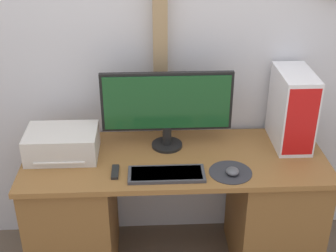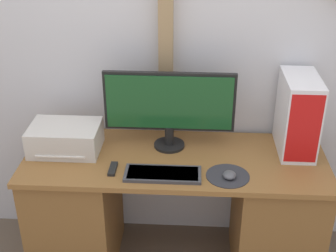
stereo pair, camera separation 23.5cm
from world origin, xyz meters
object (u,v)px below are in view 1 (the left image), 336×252
Objects in this scene: keyboard at (167,174)px; monitor at (167,105)px; printer at (62,144)px; remote_control at (115,172)px; mouse at (233,171)px; computer_tower at (292,109)px.

monitor is at bearing 86.98° from keyboard.
printer is 3.15× the size of remote_control.
mouse is 0.17× the size of computer_tower.
mouse is at bearing -139.91° from computer_tower.
printer reaches higher than mouse.
computer_tower reaches higher than printer.
remote_control is at bearing 172.52° from keyboard.
monitor reaches higher than mouse.
computer_tower is (0.71, 0.01, -0.04)m from monitor.
computer_tower is 1.12× the size of printer.
mouse is 0.54m from computer_tower.
printer is (-0.91, 0.24, 0.06)m from mouse.
monitor is at bearing 43.86° from remote_control.
remote_control is at bearing -164.25° from computer_tower.
computer_tower is (0.73, 0.32, 0.21)m from keyboard.
keyboard is (-0.02, -0.31, -0.25)m from monitor.
remote_control is (-0.29, -0.27, -0.26)m from monitor.
mouse is at bearing -14.52° from printer.
keyboard is 1.03× the size of printer.
monitor is 5.90× the size of remote_control.
monitor reaches higher than keyboard.
mouse is 0.20× the size of printer.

